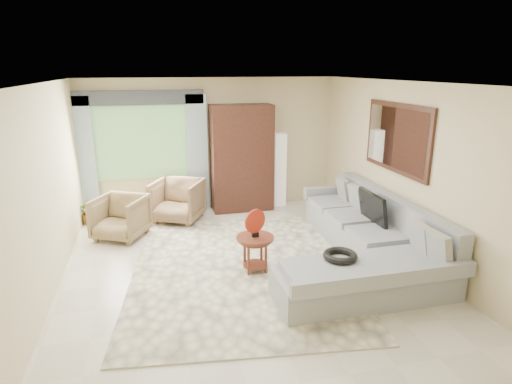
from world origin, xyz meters
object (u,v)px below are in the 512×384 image
object	(u,v)px
armchair_left	(120,217)
floor_lamp	(279,170)
armchair_right	(178,201)
armoire	(242,158)
sectional_sofa	(366,245)
potted_plant	(89,211)
coffee_table	(255,253)
tv_screen	(373,208)

from	to	relation	value
armchair_left	floor_lamp	world-z (taller)	floor_lamp
armchair_right	floor_lamp	size ratio (longest dim) A/B	0.57
armoire	floor_lamp	world-z (taller)	armoire
sectional_sofa	floor_lamp	bearing A→B (deg)	98.33
potted_plant	armchair_right	bearing A→B (deg)	-9.05
sectional_sofa	coffee_table	world-z (taller)	sectional_sofa
coffee_table	sectional_sofa	bearing A→B (deg)	-3.98
armoire	sectional_sofa	bearing A→B (deg)	-66.94
armoire	tv_screen	bearing A→B (deg)	-59.52
armoire	armchair_right	bearing A→B (deg)	-163.12
tv_screen	coffee_table	size ratio (longest dim) A/B	1.40
armchair_right	armoire	size ratio (longest dim) A/B	0.41
potted_plant	floor_lamp	world-z (taller)	floor_lamp
armchair_left	armchair_right	xyz separation A→B (m)	(1.00, 0.61, 0.03)
sectional_sofa	armchair_left	world-z (taller)	sectional_sofa
coffee_table	armoire	bearing A→B (deg)	81.50
coffee_table	armchair_right	bearing A→B (deg)	110.70
tv_screen	potted_plant	size ratio (longest dim) A/B	1.54
coffee_table	armchair_left	size ratio (longest dim) A/B	0.67
tv_screen	armchair_right	distance (m)	3.56
tv_screen	armchair_left	size ratio (longest dim) A/B	0.93
sectional_sofa	potted_plant	bearing A→B (deg)	146.48
armoire	floor_lamp	distance (m)	0.86
floor_lamp	armchair_left	bearing A→B (deg)	-161.06
sectional_sofa	coffee_table	size ratio (longest dim) A/B	6.54
sectional_sofa	tv_screen	size ratio (longest dim) A/B	4.68
sectional_sofa	armchair_left	xyz separation A→B (m)	(-3.55, 1.89, 0.08)
armoire	armchair_left	bearing A→B (deg)	-156.46
tv_screen	potted_plant	xyz separation A→B (m)	(-4.42, 2.41, -0.48)
armoire	potted_plant	bearing A→B (deg)	-177.19
armchair_right	armoire	xyz separation A→B (m)	(1.32, 0.40, 0.66)
tv_screen	coffee_table	distance (m)	1.98
sectional_sofa	armchair_right	bearing A→B (deg)	135.59
coffee_table	floor_lamp	distance (m)	3.13
armchair_right	tv_screen	bearing A→B (deg)	-10.50
sectional_sofa	floor_lamp	world-z (taller)	floor_lamp
tv_screen	armchair_right	size ratio (longest dim) A/B	0.86
tv_screen	floor_lamp	world-z (taller)	floor_lamp
sectional_sofa	armoire	xyz separation A→B (m)	(-1.23, 2.90, 0.77)
sectional_sofa	potted_plant	xyz separation A→B (m)	(-4.16, 2.75, -0.04)
sectional_sofa	floor_lamp	distance (m)	3.03
coffee_table	potted_plant	bearing A→B (deg)	133.54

